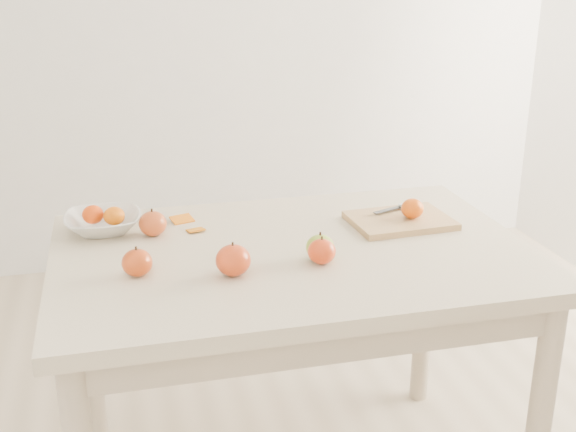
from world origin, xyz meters
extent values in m
cube|color=beige|center=(0.00, 0.00, 0.73)|extent=(1.20, 0.80, 0.04)
cylinder|color=#BCAA8E|center=(-0.54, 0.34, 0.35)|extent=(0.06, 0.06, 0.71)
cylinder|color=#BCAA8E|center=(0.54, 0.34, 0.35)|extent=(0.06, 0.06, 0.71)
cylinder|color=#BCAA8E|center=(0.54, -0.34, 0.35)|extent=(0.06, 0.06, 0.71)
cube|color=tan|center=(0.33, 0.10, 0.76)|extent=(0.28, 0.21, 0.02)
ellipsoid|color=#D44707|center=(0.36, 0.09, 0.80)|extent=(0.06, 0.06, 0.05)
imported|color=silver|center=(-0.46, 0.24, 0.77)|extent=(0.20, 0.20, 0.05)
ellipsoid|color=#DE3F07|center=(-0.49, 0.25, 0.80)|extent=(0.06, 0.06, 0.05)
ellipsoid|color=#D16007|center=(-0.43, 0.22, 0.80)|extent=(0.06, 0.06, 0.05)
cube|color=orange|center=(-0.25, 0.27, 0.75)|extent=(0.07, 0.06, 0.01)
cube|color=orange|center=(-0.22, 0.18, 0.75)|extent=(0.05, 0.05, 0.01)
cube|color=white|center=(0.39, 0.18, 0.78)|extent=(0.08, 0.04, 0.01)
cube|color=#37393F|center=(0.31, 0.15, 0.78)|extent=(0.09, 0.05, 0.00)
ellipsoid|color=#5D9416|center=(0.05, -0.08, 0.78)|extent=(0.07, 0.07, 0.06)
ellipsoid|color=maroon|center=(-0.34, 0.18, 0.78)|extent=(0.07, 0.07, 0.07)
ellipsoid|color=#8D1302|center=(-0.39, -0.07, 0.78)|extent=(0.07, 0.07, 0.06)
ellipsoid|color=#A31D14|center=(-0.17, -0.12, 0.79)|extent=(0.08, 0.08, 0.07)
ellipsoid|color=#A72410|center=(0.04, -0.11, 0.78)|extent=(0.07, 0.07, 0.06)
camera|label=1|loc=(-0.42, -1.64, 1.45)|focal=45.00mm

